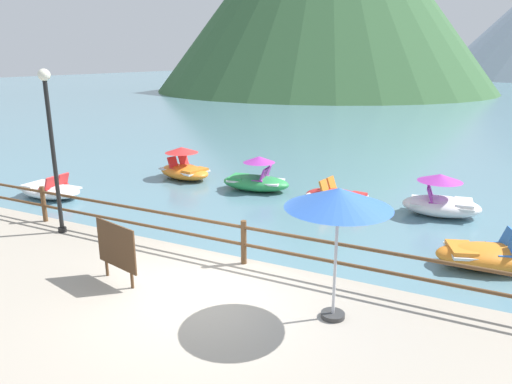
{
  "coord_description": "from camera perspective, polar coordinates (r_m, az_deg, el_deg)",
  "views": [
    {
      "loc": [
        4.36,
        -6.54,
        4.58
      ],
      "look_at": [
        -1.45,
        5.0,
        0.9
      ],
      "focal_mm": 33.29,
      "sensor_mm": 36.0,
      "label": 1
    }
  ],
  "objects": [
    {
      "name": "ground_plane",
      "position": [
        46.97,
        21.55,
        9.21
      ],
      "size": [
        200.0,
        200.0,
        0.0
      ],
      "primitive_type": "plane",
      "color": "slate"
    },
    {
      "name": "lamp_post",
      "position": [
        12.19,
        -23.38,
        6.1
      ],
      "size": [
        0.28,
        0.28,
        3.93
      ],
      "color": "black",
      "rests_on": "promenade_dock"
    },
    {
      "name": "pedal_boat_1",
      "position": [
        11.94,
        26.4,
        -6.9
      ],
      "size": [
        2.67,
        1.92,
        0.88
      ],
      "color": "orange",
      "rests_on": "ground"
    },
    {
      "name": "sign_board",
      "position": [
        9.4,
        -16.41,
        -6.32
      ],
      "size": [
        1.16,
        0.31,
        1.19
      ],
      "color": "silver",
      "rests_on": "promenade_dock"
    },
    {
      "name": "pedal_boat_5",
      "position": [
        15.2,
        21.39,
        -1.04
      ],
      "size": [
        2.39,
        1.63,
        1.27
      ],
      "color": "white",
      "rests_on": "ground"
    },
    {
      "name": "dock_railing",
      "position": [
        9.87,
        -1.49,
        -5.47
      ],
      "size": [
        23.92,
        0.12,
        0.95
      ],
      "color": "brown",
      "rests_on": "promenade_dock"
    },
    {
      "name": "pedal_boat_6",
      "position": [
        16.82,
        -0.0,
        1.53
      ],
      "size": [
        2.56,
        1.5,
        1.25
      ],
      "color": "green",
      "rests_on": "ground"
    },
    {
      "name": "beach_umbrella",
      "position": [
        7.47,
        9.88,
        -0.95
      ],
      "size": [
        1.7,
        1.7,
        2.24
      ],
      "color": "#B2B2B7",
      "rests_on": "promenade_dock"
    },
    {
      "name": "pedal_boat_4",
      "position": [
        18.73,
        -8.63,
        2.87
      ],
      "size": [
        2.59,
        1.9,
        1.23
      ],
      "color": "orange",
      "rests_on": "ground"
    },
    {
      "name": "pedal_boat_3",
      "position": [
        15.19,
        9.75,
        -0.72
      ],
      "size": [
        2.32,
        1.6,
        0.88
      ],
      "color": "red",
      "rests_on": "ground"
    },
    {
      "name": "promenade_dock",
      "position": [
        7.55,
        -15.9,
        -20.25
      ],
      "size": [
        28.0,
        8.0,
        0.4
      ],
      "primitive_type": "cube",
      "color": "#A39989",
      "rests_on": "ground"
    },
    {
      "name": "pedal_boat_2",
      "position": [
        17.53,
        -23.51,
        0.21
      ],
      "size": [
        2.36,
        1.37,
        0.81
      ],
      "color": "white",
      "rests_on": "ground"
    }
  ]
}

